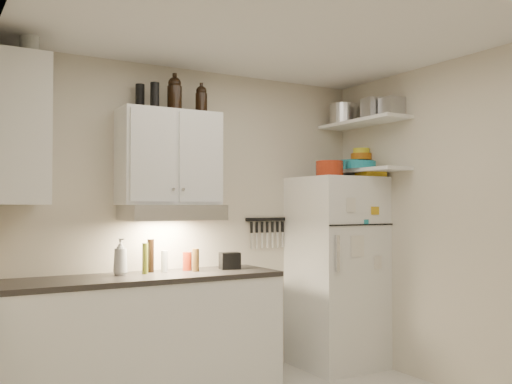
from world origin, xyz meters
TOP-DOWN VIEW (x-y plane):
  - ceiling at (0.00, 0.00)m, footprint 3.20×3.00m
  - back_wall at (0.00, 1.51)m, footprint 3.20×0.02m
  - left_wall at (-1.61, 0.00)m, footprint 0.02×3.00m
  - right_wall at (1.61, 0.00)m, footprint 0.02×3.00m
  - base_cabinet at (-0.55, 1.20)m, footprint 2.10×0.60m
  - countertop at (-0.55, 1.20)m, footprint 2.10×0.62m
  - upper_cabinet at (-0.30, 1.33)m, footprint 0.80×0.33m
  - side_cabinet at (-1.44, 1.20)m, footprint 0.33×0.55m
  - range_hood at (-0.30, 1.27)m, footprint 0.76×0.46m
  - fridge at (1.25, 1.16)m, footprint 0.70×0.68m
  - shelf_hi at (1.45, 1.02)m, footprint 0.30×0.95m
  - shelf_lo at (1.45, 1.02)m, footprint 0.30×0.95m
  - knife_strip at (0.70, 1.49)m, footprint 0.42×0.02m
  - dutch_oven at (1.12, 1.10)m, footprint 0.27×0.27m
  - book_stack at (1.48, 0.97)m, footprint 0.25×0.28m
  - spice_jar at (1.24, 1.11)m, footprint 0.07×0.07m
  - stock_pot at (1.43, 1.28)m, footprint 0.35×0.35m
  - tin_a at (1.49, 0.91)m, footprint 0.22×0.20m
  - tin_b at (1.52, 0.72)m, footprint 0.18×0.18m
  - bowl_teal at (1.49, 1.23)m, footprint 0.24×0.24m
  - bowl_orange at (1.54, 1.15)m, footprint 0.20×0.20m
  - bowl_yellow at (1.54, 1.15)m, footprint 0.15×0.15m
  - plates at (1.39, 0.98)m, footprint 0.29×0.29m
  - growler_a at (-0.27, 1.29)m, footprint 0.14×0.14m
  - growler_b at (-0.04, 1.29)m, footprint 0.12×0.12m
  - thermos_a at (-0.45, 1.27)m, footprint 0.09×0.09m
  - thermos_b at (-0.52, 1.41)m, footprint 0.08×0.08m
  - side_jar at (-1.38, 1.19)m, footprint 0.16×0.16m
  - soap_bottle at (-0.70, 1.29)m, footprint 0.14×0.14m
  - pepper_mill at (-0.11, 1.23)m, footprint 0.07×0.07m
  - oil_bottle at (-0.52, 1.27)m, footprint 0.06×0.06m
  - vinegar_bottle at (-0.44, 1.36)m, footprint 0.06×0.06m
  - clear_bottle at (-0.34, 1.32)m, footprint 0.06×0.06m
  - red_jar at (-0.14, 1.34)m, footprint 0.10×0.10m
  - caddy at (0.20, 1.24)m, footprint 0.18×0.14m

SIDE VIEW (x-z plane):
  - base_cabinet at x=-0.55m, z-range 0.00..0.88m
  - fridge at x=1.25m, z-range 0.00..1.70m
  - countertop at x=-0.55m, z-range 0.88..0.92m
  - caddy at x=0.20m, z-range 0.92..1.06m
  - red_jar at x=-0.14m, z-range 0.92..1.07m
  - clear_bottle at x=-0.34m, z-range 0.92..1.09m
  - pepper_mill at x=-0.11m, z-range 0.92..1.10m
  - oil_bottle at x=-0.52m, z-range 0.92..1.16m
  - vinegar_bottle at x=-0.44m, z-range 0.92..1.18m
  - soap_bottle at x=-0.70m, z-range 0.92..1.23m
  - back_wall at x=0.00m, z-range 0.00..2.60m
  - left_wall at x=-1.61m, z-range 0.00..2.60m
  - right_wall at x=1.61m, z-range 0.00..2.60m
  - knife_strip at x=0.70m, z-range 1.31..1.33m
  - range_hood at x=-0.30m, z-range 1.33..1.45m
  - book_stack at x=1.48m, z-range 1.70..1.78m
  - spice_jar at x=1.24m, z-range 1.70..1.80m
  - shelf_lo at x=1.45m, z-range 1.75..1.77m
  - dutch_oven at x=1.12m, z-range 1.70..1.84m
  - plates at x=1.39m, z-range 1.77..1.84m
  - bowl_teal at x=1.49m, z-range 1.77..1.87m
  - upper_cabinet at x=-0.30m, z-range 1.45..2.20m
  - bowl_orange at x=1.54m, z-range 1.87..1.93m
  - side_cabinet at x=-1.44m, z-range 1.45..2.45m
  - bowl_yellow at x=1.54m, z-range 1.93..1.98m
  - shelf_hi at x=1.45m, z-range 2.19..2.22m
  - tin_b at x=1.52m, z-range 2.21..2.38m
  - thermos_a at x=-0.45m, z-range 2.20..2.40m
  - thermos_b at x=-0.52m, z-range 2.20..2.41m
  - stock_pot at x=1.43m, z-range 2.21..2.40m
  - tin_a at x=1.49m, z-range 2.21..2.41m
  - growler_b at x=-0.04m, z-range 2.20..2.43m
  - growler_a at x=-0.27m, z-range 2.20..2.48m
  - side_jar at x=-1.38m, z-range 2.45..2.62m
  - ceiling at x=0.00m, z-range 2.60..2.62m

